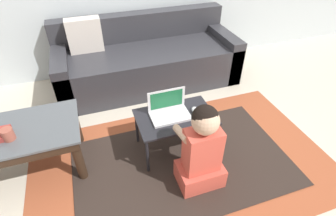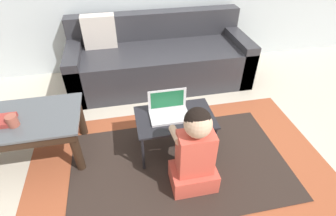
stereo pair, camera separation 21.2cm
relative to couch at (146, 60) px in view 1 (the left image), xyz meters
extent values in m
plane|color=beige|center=(-0.16, -1.19, -0.28)|extent=(16.00, 16.00, 0.00)
cube|color=#9E4C2D|center=(-0.07, -1.39, -0.27)|extent=(2.47, 1.48, 0.01)
cube|color=#2D231E|center=(-0.07, -1.39, -0.27)|extent=(1.78, 1.06, 0.00)
cube|color=#2D2D33|center=(0.01, -0.04, -0.05)|extent=(2.06, 0.82, 0.44)
cube|color=#2D2D33|center=(0.01, 0.28, 0.32)|extent=(2.06, 0.18, 0.31)
cube|color=#2D2D33|center=(-0.94, -0.04, -0.01)|extent=(0.16, 0.82, 0.53)
cube|color=#2D2D33|center=(0.96, -0.04, -0.01)|extent=(0.16, 0.82, 0.53)
cube|color=beige|center=(-0.64, 0.12, 0.35)|extent=(0.36, 0.14, 0.36)
cube|color=black|center=(-1.38, -1.04, 0.10)|extent=(1.09, 0.52, 0.07)
cylinder|color=black|center=(-0.87, -1.25, -0.07)|extent=(0.07, 0.07, 0.41)
cylinder|color=black|center=(-0.87, -0.82, -0.07)|extent=(0.07, 0.07, 0.41)
cube|color=black|center=(-0.07, -1.19, 0.08)|extent=(0.64, 0.41, 0.02)
cylinder|color=black|center=(-0.36, -1.37, -0.10)|extent=(0.02, 0.02, 0.35)
cylinder|color=black|center=(0.23, -1.37, -0.10)|extent=(0.02, 0.02, 0.35)
cylinder|color=black|center=(-0.36, -1.01, -0.10)|extent=(0.02, 0.02, 0.35)
cylinder|color=black|center=(0.23, -1.01, -0.10)|extent=(0.02, 0.02, 0.35)
cube|color=silver|center=(-0.11, -1.18, 0.10)|extent=(0.32, 0.20, 0.02)
cube|color=silver|center=(-0.11, -1.20, 0.11)|extent=(0.26, 0.12, 0.00)
cube|color=silver|center=(-0.11, -1.09, 0.20)|extent=(0.32, 0.01, 0.19)
cube|color=#196038|center=(-0.11, -1.09, 0.20)|extent=(0.27, 0.00, 0.15)
ellipsoid|color=silver|center=(0.11, -1.20, 0.11)|extent=(0.06, 0.11, 0.04)
cube|color=#CC4C3D|center=(-0.01, -1.59, -0.19)|extent=(0.34, 0.25, 0.18)
cube|color=#CC4C3D|center=(-0.01, -1.59, 0.08)|extent=(0.25, 0.16, 0.35)
sphere|color=tan|center=(-0.01, -1.59, 0.35)|extent=(0.19, 0.19, 0.19)
sphere|color=black|center=(-0.01, -1.58, 0.36)|extent=(0.18, 0.18, 0.18)
cylinder|color=tan|center=(-0.13, -1.48, 0.17)|extent=(0.06, 0.24, 0.12)
cylinder|color=tan|center=(0.11, -1.48, 0.17)|extent=(0.06, 0.24, 0.12)
cylinder|color=#994C3D|center=(-1.28, -1.12, 0.20)|extent=(0.08, 0.08, 0.09)
camera|label=1|loc=(-0.66, -2.73, 1.45)|focal=28.00mm
camera|label=2|loc=(-0.45, -2.78, 1.45)|focal=28.00mm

